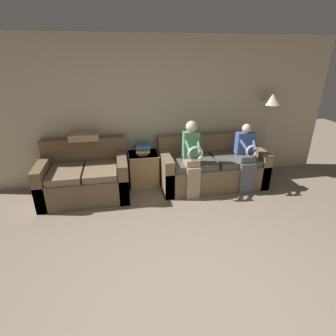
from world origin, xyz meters
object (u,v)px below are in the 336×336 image
object	(u,v)px
side_shelf	(144,169)
throw_pillow	(85,135)
couch_side	(85,177)
floor_lamp	(271,105)
couch_main	(211,167)
child_right_seated	(246,156)
child_left_seated	(192,156)
book_stack	(142,149)

from	to	relation	value
side_shelf	throw_pillow	distance (m)	1.18
side_shelf	throw_pillow	world-z (taller)	throw_pillow
couch_side	floor_lamp	distance (m)	3.56
couch_side	side_shelf	size ratio (longest dim) A/B	2.30
couch_main	child_right_seated	bearing A→B (deg)	-37.69
child_right_seated	child_left_seated	bearing A→B (deg)	179.52
child_left_seated	book_stack	world-z (taller)	child_left_seated
couch_main	child_right_seated	world-z (taller)	child_right_seated
couch_side	throw_pillow	world-z (taller)	throw_pillow
side_shelf	book_stack	xyz separation A→B (m)	(-0.01, 0.00, 0.39)
couch_side	floor_lamp	bearing A→B (deg)	4.15
child_right_seated	couch_side	bearing A→B (deg)	172.78
couch_main	couch_side	distance (m)	2.23
book_stack	side_shelf	bearing A→B (deg)	-15.01
couch_side	child_right_seated	size ratio (longest dim) A/B	1.20
couch_main	throw_pillow	world-z (taller)	throw_pillow
floor_lamp	couch_side	bearing A→B (deg)	-175.85
book_stack	throw_pillow	size ratio (longest dim) A/B	0.70
child_left_seated	couch_side	bearing A→B (deg)	169.20
couch_side	floor_lamp	size ratio (longest dim) A/B	0.88
book_stack	floor_lamp	world-z (taller)	floor_lamp
floor_lamp	throw_pillow	xyz separation A→B (m)	(-3.36, 0.08, -0.40)
couch_side	throw_pillow	distance (m)	0.72
child_left_seated	side_shelf	world-z (taller)	child_left_seated
child_right_seated	side_shelf	bearing A→B (deg)	162.43
child_left_seated	throw_pillow	world-z (taller)	child_left_seated
side_shelf	book_stack	size ratio (longest dim) A/B	1.84
couch_side	throw_pillow	xyz separation A→B (m)	(0.03, 0.33, 0.64)
couch_main	child_right_seated	distance (m)	0.68
couch_side	side_shelf	world-z (taller)	couch_side
couch_main	floor_lamp	size ratio (longest dim) A/B	1.17
couch_main	couch_side	bearing A→B (deg)	-179.36
child_left_seated	throw_pillow	distance (m)	1.86
couch_main	throw_pillow	bearing A→B (deg)	172.17
couch_main	child_left_seated	world-z (taller)	child_left_seated
book_stack	couch_side	bearing A→B (deg)	-168.83
couch_main	floor_lamp	xyz separation A→B (m)	(1.17, 0.22, 1.05)
child_right_seated	book_stack	world-z (taller)	child_right_seated
couch_side	child_right_seated	world-z (taller)	child_right_seated
book_stack	throw_pillow	bearing A→B (deg)	172.35
couch_main	floor_lamp	world-z (taller)	floor_lamp
book_stack	throw_pillow	xyz separation A→B (m)	(-0.97, 0.13, 0.26)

